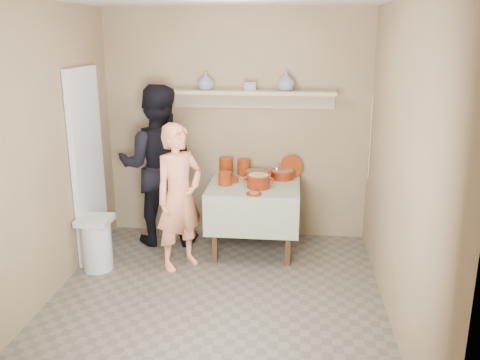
# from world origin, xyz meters

# --- Properties ---
(ground) EXTENTS (3.50, 3.50, 0.00)m
(ground) POSITION_xyz_m (0.00, 0.00, 0.00)
(ground) COLOR #635B4E
(ground) RESTS_ON ground
(tile_panel) EXTENTS (0.06, 0.70, 2.00)m
(tile_panel) POSITION_xyz_m (-1.46, 0.95, 1.00)
(tile_panel) COLOR silver
(tile_panel) RESTS_ON ground
(plate_stack_a) EXTENTS (0.16, 0.16, 0.21)m
(plate_stack_a) POSITION_xyz_m (-0.10, 1.56, 0.86)
(plate_stack_a) COLOR maroon
(plate_stack_a) RESTS_ON serving_table
(plate_stack_b) EXTENTS (0.15, 0.15, 0.18)m
(plate_stack_b) POSITION_xyz_m (0.10, 1.61, 0.85)
(plate_stack_b) COLOR maroon
(plate_stack_b) RESTS_ON serving_table
(bowl_stack) EXTENTS (0.14, 0.14, 0.14)m
(bowl_stack) POSITION_xyz_m (-0.06, 1.19, 0.83)
(bowl_stack) COLOR maroon
(bowl_stack) RESTS_ON serving_table
(empty_bowl) EXTENTS (0.17, 0.17, 0.05)m
(empty_bowl) POSITION_xyz_m (-0.01, 1.32, 0.79)
(empty_bowl) COLOR maroon
(empty_bowl) RESTS_ON serving_table
(propped_lid) EXTENTS (0.28, 0.17, 0.26)m
(propped_lid) POSITION_xyz_m (0.64, 1.58, 0.88)
(propped_lid) COLOR maroon
(propped_lid) RESTS_ON serving_table
(vase_right) EXTENTS (0.25, 0.25, 0.20)m
(vase_right) POSITION_xyz_m (0.56, 1.63, 1.82)
(vase_right) COLOR navy
(vase_right) RESTS_ON wall_shelf
(vase_left) EXTENTS (0.23, 0.23, 0.19)m
(vase_left) POSITION_xyz_m (-0.32, 1.61, 1.82)
(vase_left) COLOR navy
(vase_left) RESTS_ON wall_shelf
(ceramic_box) EXTENTS (0.14, 0.11, 0.09)m
(ceramic_box) POSITION_xyz_m (0.16, 1.61, 1.77)
(ceramic_box) COLOR navy
(ceramic_box) RESTS_ON wall_shelf
(person_cook) EXTENTS (0.63, 0.64, 1.49)m
(person_cook) POSITION_xyz_m (-0.46, 0.77, 0.75)
(person_cook) COLOR #F19068
(person_cook) RESTS_ON ground
(person_helper) EXTENTS (0.95, 0.78, 1.80)m
(person_helper) POSITION_xyz_m (-0.84, 1.40, 0.90)
(person_helper) COLOR black
(person_helper) RESTS_ON ground
(room_shell) EXTENTS (3.04, 3.54, 2.62)m
(room_shell) POSITION_xyz_m (0.00, 0.00, 1.61)
(room_shell) COLOR #937D5A
(room_shell) RESTS_ON ground
(serving_table) EXTENTS (0.97, 0.97, 0.76)m
(serving_table) POSITION_xyz_m (0.25, 1.28, 0.64)
(serving_table) COLOR #4C2D16
(serving_table) RESTS_ON ground
(cazuela_meat_a) EXTENTS (0.30, 0.30, 0.10)m
(cazuela_meat_a) POSITION_xyz_m (0.27, 1.45, 0.82)
(cazuela_meat_a) COLOR #5E0D01
(cazuela_meat_a) RESTS_ON serving_table
(cazuela_meat_b) EXTENTS (0.28, 0.28, 0.10)m
(cazuela_meat_b) POSITION_xyz_m (0.55, 1.51, 0.82)
(cazuela_meat_b) COLOR #5E0D01
(cazuela_meat_b) RESTS_ON serving_table
(ladle) EXTENTS (0.08, 0.26, 0.19)m
(ladle) POSITION_xyz_m (0.48, 1.50, 0.87)
(ladle) COLOR silver
(ladle) RESTS_ON cazuela_meat_b
(cazuela_rice) EXTENTS (0.33, 0.25, 0.14)m
(cazuela_rice) POSITION_xyz_m (0.30, 1.13, 0.85)
(cazuela_rice) COLOR #5E0D01
(cazuela_rice) RESTS_ON serving_table
(front_plate) EXTENTS (0.16, 0.16, 0.03)m
(front_plate) POSITION_xyz_m (0.28, 0.89, 0.77)
(front_plate) COLOR maroon
(front_plate) RESTS_ON serving_table
(wall_shelf) EXTENTS (1.80, 0.25, 0.21)m
(wall_shelf) POSITION_xyz_m (0.20, 1.65, 1.67)
(wall_shelf) COLOR tan
(wall_shelf) RESTS_ON room_shell
(trash_bin) EXTENTS (0.32, 0.32, 0.56)m
(trash_bin) POSITION_xyz_m (-1.29, 0.61, 0.28)
(trash_bin) COLOR silver
(trash_bin) RESTS_ON ground
(electrical_cord) EXTENTS (0.01, 0.05, 0.90)m
(electrical_cord) POSITION_xyz_m (1.47, 1.48, 1.25)
(electrical_cord) COLOR silver
(electrical_cord) RESTS_ON wall_shelf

